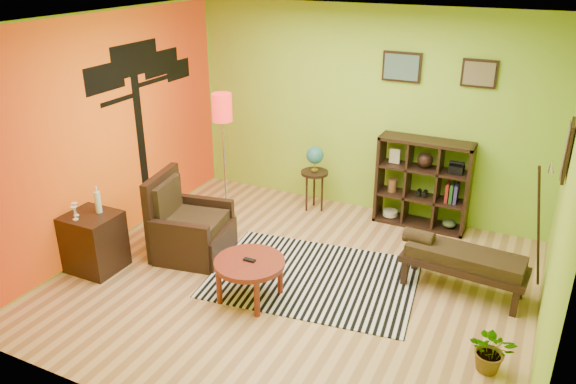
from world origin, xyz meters
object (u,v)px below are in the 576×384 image
at_px(globe_table, 315,162).
at_px(armchair, 188,230).
at_px(potted_plant, 491,354).
at_px(floor_lamp, 223,119).
at_px(bench, 461,259).
at_px(side_cabinet, 94,241).
at_px(cube_shelf, 424,184).
at_px(coffee_table, 250,266).

bearing_deg(globe_table, armchair, -115.32).
height_order(armchair, potted_plant, armchair).
height_order(armchair, globe_table, armchair).
height_order(floor_lamp, bench, floor_lamp).
distance_m(armchair, floor_lamp, 1.49).
xyz_separation_m(side_cabinet, potted_plant, (4.36, 0.19, -0.18)).
distance_m(side_cabinet, bench, 4.10).
bearing_deg(cube_shelf, coffee_table, -115.55).
distance_m(armchair, side_cabinet, 1.08).
bearing_deg(side_cabinet, floor_lamp, 68.18).
bearing_deg(coffee_table, floor_lamp, 128.93).
distance_m(coffee_table, globe_table, 2.39).
bearing_deg(armchair, potted_plant, -9.09).
xyz_separation_m(coffee_table, armchair, (-1.15, 0.52, -0.09)).
bearing_deg(coffee_table, side_cabinet, -172.88).
xyz_separation_m(armchair, side_cabinet, (-0.76, -0.76, 0.04)).
distance_m(floor_lamp, bench, 3.35).
xyz_separation_m(globe_table, bench, (2.24, -1.23, -0.32)).
relative_size(globe_table, bench, 0.70).
bearing_deg(cube_shelf, armchair, -139.76).
relative_size(coffee_table, floor_lamp, 0.42).
xyz_separation_m(globe_table, cube_shelf, (1.49, 0.16, -0.11)).
distance_m(armchair, cube_shelf, 3.09).
bearing_deg(bench, potted_plant, -67.16).
bearing_deg(armchair, globe_table, 64.68).
bearing_deg(armchair, cube_shelf, 40.24).
height_order(bench, potted_plant, bench).
bearing_deg(bench, globe_table, 151.22).
bearing_deg(cube_shelf, side_cabinet, -138.53).
distance_m(coffee_table, floor_lamp, 2.19).
relative_size(coffee_table, bench, 0.55).
bearing_deg(globe_table, floor_lamp, -137.70).
distance_m(bench, potted_plant, 1.29).
relative_size(armchair, potted_plant, 2.33).
height_order(cube_shelf, potted_plant, cube_shelf).
relative_size(bench, potted_plant, 3.11).
height_order(coffee_table, cube_shelf, cube_shelf).
xyz_separation_m(bench, potted_plant, (0.49, -1.17, -0.22)).
xyz_separation_m(floor_lamp, potted_plant, (3.66, -1.55, -1.26)).
relative_size(floor_lamp, potted_plant, 4.07).
bearing_deg(bench, floor_lamp, 173.14).
distance_m(coffee_table, potted_plant, 2.46).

